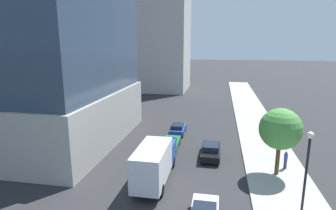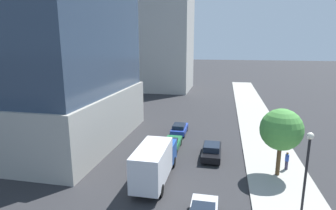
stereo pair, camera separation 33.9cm
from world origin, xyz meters
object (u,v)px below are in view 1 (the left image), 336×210
Objects in this scene: construction_building at (156,14)px; car_black at (211,151)px; car_green at (170,144)px; street_lamp at (307,164)px; street_tree at (280,129)px; pedestrian_blue_shirt at (286,160)px; car_blue at (178,129)px; box_truck at (155,161)px.

car_black is (15.38, -41.57, -17.95)m from construction_building.
car_black reaches higher than car_green.
street_lamp is at bearing -44.70° from car_green.
street_tree reaches higher than pedestrian_blue_shirt.
box_truck reaches higher than car_blue.
street_lamp is 3.63× the size of pedestrian_blue_shirt.
street_lamp is at bearing -56.76° from car_black.
car_green is 7.32m from box_truck.
car_blue is (10.89, -34.78, -17.95)m from construction_building.
car_black is at bearing -13.41° from car_green.
construction_building is 10.42× the size of car_blue.
construction_building is 51.83m from pedestrian_blue_shirt.
car_blue is (-4.49, 6.79, 0.00)m from car_black.
car_black is 7.71m from box_truck.
street_tree is at bearing -26.98° from car_black.
construction_building reaches higher than pedestrian_blue_shirt.
construction_building is at bearing 110.31° from car_black.
box_truck is at bearing -90.00° from car_green.
street_tree is at bearing 92.99° from street_lamp.
car_black is at bearing -56.50° from car_blue.
car_black is (-5.95, 3.03, -3.62)m from street_tree.
construction_building is at bearing 102.85° from box_truck.
street_lamp is at bearing -94.74° from pedestrian_blue_shirt.
box_truck is (0.00, -7.23, 1.16)m from car_green.
box_truck is (-10.79, 3.44, -2.24)m from street_lamp.
car_black is at bearing -69.69° from construction_building.
construction_building is at bearing 115.57° from street_tree.
construction_building reaches higher than street_lamp.
construction_building is 5.47× the size of box_truck.
street_lamp is 11.54m from box_truck.
street_tree is 1.27× the size of car_black.
box_truck is (0.00, -12.95, 1.15)m from car_blue.
street_tree is 1.33× the size of car_green.
construction_building is 47.82m from car_black.
car_blue is (-10.44, 9.82, -3.62)m from street_tree.
street_tree is 3.71m from pedestrian_blue_shirt.
street_tree is (-0.34, 6.57, 0.22)m from street_lamp.
construction_building reaches higher than car_black.
box_truck reaches higher than car_black.
street_lamp is (21.68, -51.17, -14.55)m from construction_building.
car_green reaches higher than car_blue.
car_green is 11.78m from pedestrian_blue_shirt.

